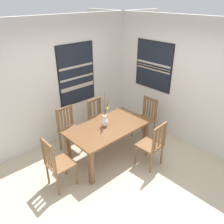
{
  "coord_description": "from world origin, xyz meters",
  "views": [
    {
      "loc": [
        -2.43,
        -2.36,
        3.02
      ],
      "look_at": [
        0.21,
        0.49,
        1.04
      ],
      "focal_mm": 36.72,
      "sensor_mm": 36.0,
      "label": 1
    }
  ],
  "objects_px": {
    "chair_0": "(152,145)",
    "chair_2": "(57,163)",
    "chair_4": "(99,117)",
    "painting_on_side_wall": "(154,66)",
    "chair_1": "(146,117)",
    "painting_on_back_wall": "(76,74)",
    "chair_3": "(69,128)",
    "dining_table": "(108,131)",
    "centerpiece_vase": "(105,120)"
  },
  "relations": [
    {
      "from": "painting_on_back_wall",
      "to": "chair_1",
      "type": "bearing_deg",
      "value": -53.04
    },
    {
      "from": "chair_2",
      "to": "chair_4",
      "type": "height_order",
      "value": "chair_2"
    },
    {
      "from": "dining_table",
      "to": "painting_on_side_wall",
      "type": "height_order",
      "value": "painting_on_side_wall"
    },
    {
      "from": "dining_table",
      "to": "chair_4",
      "type": "height_order",
      "value": "chair_4"
    },
    {
      "from": "chair_1",
      "to": "chair_2",
      "type": "height_order",
      "value": "chair_2"
    },
    {
      "from": "painting_on_side_wall",
      "to": "chair_1",
      "type": "bearing_deg",
      "value": -151.44
    },
    {
      "from": "painting_on_side_wall",
      "to": "dining_table",
      "type": "bearing_deg",
      "value": -170.99
    },
    {
      "from": "centerpiece_vase",
      "to": "chair_2",
      "type": "xyz_separation_m",
      "value": [
        -1.14,
        -0.07,
        -0.36
      ]
    },
    {
      "from": "chair_0",
      "to": "chair_1",
      "type": "xyz_separation_m",
      "value": [
        0.74,
        0.77,
        0.01
      ]
    },
    {
      "from": "dining_table",
      "to": "painting_on_back_wall",
      "type": "bearing_deg",
      "value": 81.17
    },
    {
      "from": "chair_2",
      "to": "painting_on_back_wall",
      "type": "distance_m",
      "value": 2.12
    },
    {
      "from": "chair_1",
      "to": "chair_4",
      "type": "xyz_separation_m",
      "value": [
        -0.76,
        0.78,
        -0.02
      ]
    },
    {
      "from": "chair_1",
      "to": "dining_table",
      "type": "bearing_deg",
      "value": 179.8
    },
    {
      "from": "painting_on_side_wall",
      "to": "chair_2",
      "type": "bearing_deg",
      "value": -174.26
    },
    {
      "from": "dining_table",
      "to": "chair_3",
      "type": "xyz_separation_m",
      "value": [
        -0.41,
        0.79,
        -0.12
      ]
    },
    {
      "from": "dining_table",
      "to": "painting_on_back_wall",
      "type": "xyz_separation_m",
      "value": [
        0.2,
        1.28,
        0.83
      ]
    },
    {
      "from": "chair_4",
      "to": "dining_table",
      "type": "bearing_deg",
      "value": -116.99
    },
    {
      "from": "chair_3",
      "to": "painting_on_side_wall",
      "type": "relative_size",
      "value": 0.86
    },
    {
      "from": "painting_on_back_wall",
      "to": "chair_0",
      "type": "bearing_deg",
      "value": -83.74
    },
    {
      "from": "centerpiece_vase",
      "to": "chair_0",
      "type": "height_order",
      "value": "centerpiece_vase"
    },
    {
      "from": "dining_table",
      "to": "painting_on_side_wall",
      "type": "xyz_separation_m",
      "value": [
        1.65,
        0.26,
        0.96
      ]
    },
    {
      "from": "chair_1",
      "to": "painting_on_side_wall",
      "type": "xyz_separation_m",
      "value": [
        0.49,
        0.27,
        1.07
      ]
    },
    {
      "from": "chair_0",
      "to": "chair_2",
      "type": "xyz_separation_m",
      "value": [
        -1.61,
        0.75,
        0.01
      ]
    },
    {
      "from": "painting_on_back_wall",
      "to": "painting_on_side_wall",
      "type": "xyz_separation_m",
      "value": [
        1.45,
        -1.01,
        0.13
      ]
    },
    {
      "from": "centerpiece_vase",
      "to": "chair_4",
      "type": "distance_m",
      "value": 0.94
    },
    {
      "from": "chair_3",
      "to": "chair_4",
      "type": "relative_size",
      "value": 1.05
    },
    {
      "from": "chair_0",
      "to": "chair_2",
      "type": "bearing_deg",
      "value": 155.01
    },
    {
      "from": "painting_on_back_wall",
      "to": "chair_2",
      "type": "bearing_deg",
      "value": -136.82
    },
    {
      "from": "painting_on_side_wall",
      "to": "chair_4",
      "type": "bearing_deg",
      "value": 157.57
    },
    {
      "from": "dining_table",
      "to": "painting_on_back_wall",
      "type": "height_order",
      "value": "painting_on_back_wall"
    },
    {
      "from": "chair_1",
      "to": "chair_2",
      "type": "distance_m",
      "value": 2.35
    },
    {
      "from": "chair_1",
      "to": "painting_on_side_wall",
      "type": "bearing_deg",
      "value": 28.56
    },
    {
      "from": "centerpiece_vase",
      "to": "chair_2",
      "type": "distance_m",
      "value": 1.19
    },
    {
      "from": "chair_1",
      "to": "painting_on_side_wall",
      "type": "height_order",
      "value": "painting_on_side_wall"
    },
    {
      "from": "chair_1",
      "to": "chair_3",
      "type": "height_order",
      "value": "chair_3"
    },
    {
      "from": "dining_table",
      "to": "painting_on_side_wall",
      "type": "bearing_deg",
      "value": 9.01
    },
    {
      "from": "chair_1",
      "to": "painting_on_back_wall",
      "type": "bearing_deg",
      "value": 126.96
    },
    {
      "from": "chair_0",
      "to": "chair_1",
      "type": "bearing_deg",
      "value": 46.22
    },
    {
      "from": "chair_2",
      "to": "painting_on_side_wall",
      "type": "distance_m",
      "value": 3.04
    },
    {
      "from": "chair_2",
      "to": "chair_3",
      "type": "bearing_deg",
      "value": 46.43
    },
    {
      "from": "chair_2",
      "to": "centerpiece_vase",
      "type": "bearing_deg",
      "value": 3.46
    },
    {
      "from": "chair_1",
      "to": "chair_3",
      "type": "relative_size",
      "value": 1.0
    },
    {
      "from": "chair_1",
      "to": "chair_4",
      "type": "distance_m",
      "value": 1.09
    },
    {
      "from": "chair_4",
      "to": "chair_0",
      "type": "bearing_deg",
      "value": -89.01
    },
    {
      "from": "dining_table",
      "to": "chair_1",
      "type": "height_order",
      "value": "chair_1"
    },
    {
      "from": "chair_1",
      "to": "chair_3",
      "type": "distance_m",
      "value": 1.76
    },
    {
      "from": "chair_2",
      "to": "chair_0",
      "type": "bearing_deg",
      "value": -24.99
    },
    {
      "from": "chair_4",
      "to": "painting_on_side_wall",
      "type": "distance_m",
      "value": 1.74
    },
    {
      "from": "chair_0",
      "to": "chair_2",
      "type": "distance_m",
      "value": 1.78
    },
    {
      "from": "chair_4",
      "to": "chair_2",
      "type": "bearing_deg",
      "value": -153.13
    }
  ]
}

